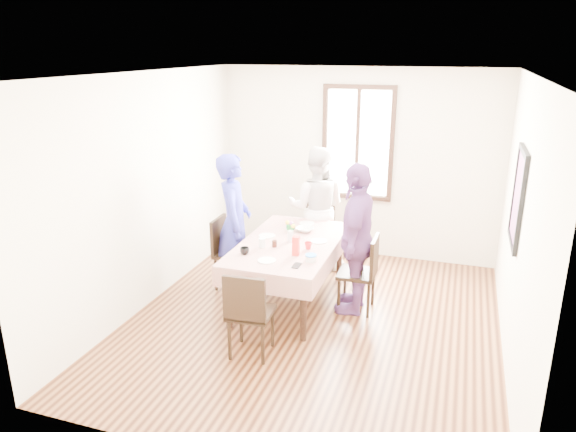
% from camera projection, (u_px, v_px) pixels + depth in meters
% --- Properties ---
extents(ground, '(4.50, 4.50, 0.00)m').
position_uv_depth(ground, '(313.00, 321.00, 5.97)').
color(ground, black).
rests_on(ground, ground).
extents(back_wall, '(4.00, 0.00, 4.00)m').
position_uv_depth(back_wall, '(357.00, 164.00, 7.59)').
color(back_wall, beige).
rests_on(back_wall, ground).
extents(right_wall, '(0.00, 4.50, 4.50)m').
position_uv_depth(right_wall, '(520.00, 226.00, 4.95)').
color(right_wall, beige).
rests_on(right_wall, ground).
extents(window_frame, '(1.02, 0.06, 1.62)m').
position_uv_depth(window_frame, '(358.00, 143.00, 7.48)').
color(window_frame, black).
rests_on(window_frame, back_wall).
extents(window_pane, '(0.90, 0.02, 1.50)m').
position_uv_depth(window_pane, '(358.00, 143.00, 7.49)').
color(window_pane, white).
rests_on(window_pane, back_wall).
extents(art_poster, '(0.04, 0.76, 0.96)m').
position_uv_depth(art_poster, '(518.00, 197.00, 5.17)').
color(art_poster, red).
rests_on(art_poster, right_wall).
extents(dining_table, '(0.97, 1.75, 0.75)m').
position_uv_depth(dining_table, '(289.00, 272.00, 6.34)').
color(dining_table, black).
rests_on(dining_table, ground).
extents(tablecloth, '(1.09, 1.87, 0.01)m').
position_uv_depth(tablecloth, '(289.00, 243.00, 6.22)').
color(tablecloth, '#5E0700').
rests_on(tablecloth, dining_table).
extents(chair_left, '(0.43, 0.43, 0.91)m').
position_uv_depth(chair_left, '(233.00, 253.00, 6.71)').
color(chair_left, black).
rests_on(chair_left, ground).
extents(chair_right, '(0.43, 0.43, 0.91)m').
position_uv_depth(chair_right, '(357.00, 273.00, 6.12)').
color(chair_right, black).
rests_on(chair_right, ground).
extents(chair_far, '(0.43, 0.43, 0.91)m').
position_uv_depth(chair_far, '(316.00, 234.00, 7.41)').
color(chair_far, black).
rests_on(chair_far, ground).
extents(chair_near, '(0.45, 0.45, 0.91)m').
position_uv_depth(chair_near, '(251.00, 312.00, 5.23)').
color(chair_near, black).
rests_on(chair_near, ground).
extents(person_left, '(0.60, 0.74, 1.74)m').
position_uv_depth(person_left, '(234.00, 223.00, 6.58)').
color(person_left, '#2D2F98').
rests_on(person_left, ground).
extents(person_far, '(0.90, 0.74, 1.69)m').
position_uv_depth(person_far, '(316.00, 208.00, 7.27)').
color(person_far, silver).
rests_on(person_far, ground).
extents(person_right, '(0.46, 1.04, 1.76)m').
position_uv_depth(person_right, '(357.00, 239.00, 6.00)').
color(person_right, '#633770').
rests_on(person_right, ground).
extents(mug_black, '(0.12, 0.12, 0.08)m').
position_uv_depth(mug_black, '(245.00, 251.00, 5.85)').
color(mug_black, black).
rests_on(mug_black, tablecloth).
extents(mug_flag, '(0.10, 0.10, 0.08)m').
position_uv_depth(mug_flag, '(308.00, 246.00, 6.00)').
color(mug_flag, red).
rests_on(mug_flag, tablecloth).
extents(mug_green, '(0.16, 0.16, 0.09)m').
position_uv_depth(mug_green, '(291.00, 228.00, 6.58)').
color(mug_green, '#0C7226').
rests_on(mug_green, tablecloth).
extents(serving_bowl, '(0.26, 0.26, 0.05)m').
position_uv_depth(serving_bowl, '(305.00, 229.00, 6.57)').
color(serving_bowl, white).
rests_on(serving_bowl, tablecloth).
extents(juice_carton, '(0.07, 0.07, 0.22)m').
position_uv_depth(juice_carton, '(296.00, 246.00, 5.81)').
color(juice_carton, red).
rests_on(juice_carton, tablecloth).
extents(butter_tub, '(0.12, 0.12, 0.06)m').
position_uv_depth(butter_tub, '(311.00, 258.00, 5.67)').
color(butter_tub, white).
rests_on(butter_tub, tablecloth).
extents(jam_jar, '(0.06, 0.06, 0.08)m').
position_uv_depth(jam_jar, '(274.00, 244.00, 6.06)').
color(jam_jar, black).
rests_on(jam_jar, tablecloth).
extents(drinking_glass, '(0.08, 0.08, 0.11)m').
position_uv_depth(drinking_glass, '(262.00, 243.00, 6.05)').
color(drinking_glass, silver).
rests_on(drinking_glass, tablecloth).
extents(smartphone, '(0.08, 0.15, 0.01)m').
position_uv_depth(smartphone, '(297.00, 265.00, 5.55)').
color(smartphone, black).
rests_on(smartphone, tablecloth).
extents(flower_vase, '(0.07, 0.07, 0.14)m').
position_uv_depth(flower_vase, '(290.00, 236.00, 6.22)').
color(flower_vase, silver).
rests_on(flower_vase, tablecloth).
extents(plate_left, '(0.20, 0.20, 0.01)m').
position_uv_depth(plate_left, '(267.00, 236.00, 6.41)').
color(plate_left, white).
rests_on(plate_left, tablecloth).
extents(plate_right, '(0.20, 0.20, 0.01)m').
position_uv_depth(plate_right, '(319.00, 241.00, 6.24)').
color(plate_right, white).
rests_on(plate_right, tablecloth).
extents(plate_far, '(0.20, 0.20, 0.01)m').
position_uv_depth(plate_far, '(307.00, 224.00, 6.86)').
color(plate_far, white).
rests_on(plate_far, tablecloth).
extents(plate_near, '(0.20, 0.20, 0.01)m').
position_uv_depth(plate_near, '(267.00, 260.00, 5.68)').
color(plate_near, white).
rests_on(plate_near, tablecloth).
extents(butter_lid, '(0.12, 0.12, 0.01)m').
position_uv_depth(butter_lid, '(311.00, 255.00, 5.66)').
color(butter_lid, blue).
rests_on(butter_lid, butter_tub).
extents(flower_bunch, '(0.09, 0.09, 0.10)m').
position_uv_depth(flower_bunch, '(290.00, 227.00, 6.19)').
color(flower_bunch, yellow).
rests_on(flower_bunch, flower_vase).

